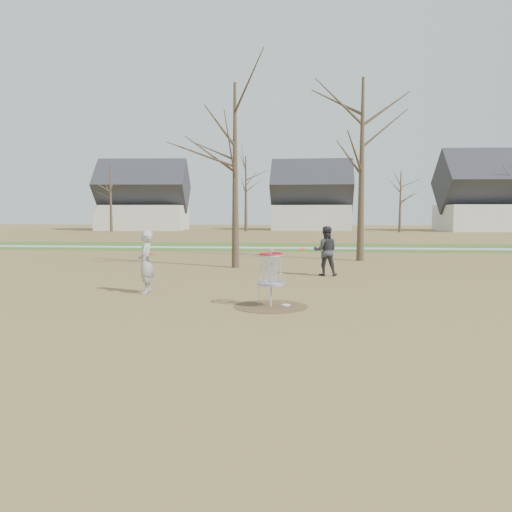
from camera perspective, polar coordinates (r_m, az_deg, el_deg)
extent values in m
plane|color=brown|center=(12.16, 1.71, -5.80)|extent=(160.00, 160.00, 0.00)
cube|color=#2D5119|center=(33.01, 3.97, 1.04)|extent=(160.00, 8.00, 0.01)
cube|color=#9E9E99|center=(32.01, 3.92, 0.93)|extent=(160.00, 1.50, 0.01)
cylinder|color=#47331E|center=(12.16, 1.71, -5.78)|extent=(1.80, 1.80, 0.01)
imported|color=#A5A5A5|center=(14.39, -12.50, -0.69)|extent=(0.50, 0.69, 1.77)
imported|color=#302F34|center=(18.15, 7.96, 0.58)|extent=(0.87, 0.68, 1.79)
cylinder|color=silver|center=(12.28, 3.43, -5.61)|extent=(0.22, 0.22, 0.02)
cylinder|color=#F0500C|center=(15.32, 5.29, 0.80)|extent=(0.23, 0.22, 0.10)
cylinder|color=red|center=(14.19, -11.74, 0.20)|extent=(0.22, 0.22, 0.02)
cylinder|color=#9EA3AD|center=(12.05, 1.72, -2.65)|extent=(0.05, 0.05, 1.35)
cylinder|color=#9EA3AD|center=(12.07, 1.71, -3.24)|extent=(0.64, 0.64, 0.04)
torus|color=#9EA3AD|center=(11.99, 1.72, 0.07)|extent=(0.60, 0.60, 0.04)
torus|color=red|center=(11.99, 1.72, 0.24)|extent=(0.60, 0.60, 0.04)
cone|color=#382B1E|center=(20.66, -2.40, 9.08)|extent=(0.32, 0.32, 7.50)
cone|color=#382B1E|center=(24.16, 11.98, 9.57)|extent=(0.36, 0.36, 8.50)
cone|color=#382B1E|center=(62.25, -16.28, 6.38)|extent=(0.36, 0.36, 8.00)
cone|color=#382B1E|center=(60.34, -1.17, 7.11)|extent=(0.40, 0.40, 9.00)
cone|color=#382B1E|center=(60.00, 16.16, 5.97)|extent=(0.32, 0.32, 7.00)
cube|color=silver|center=(67.21, -12.76, 4.30)|extent=(11.46, 7.75, 3.20)
pyramid|color=#2D2D33|center=(67.26, -12.81, 7.17)|extent=(12.01, 7.79, 3.55)
cube|color=silver|center=(65.94, 6.37, 4.38)|extent=(10.24, 7.34, 3.20)
pyramid|color=#2D2D33|center=(65.99, 6.40, 7.31)|extent=(10.74, 7.36, 3.55)
cube|color=silver|center=(68.03, 25.31, 3.95)|extent=(12.40, 8.62, 3.20)
pyramid|color=#2D2D33|center=(68.09, 25.43, 7.00)|extent=(13.00, 8.65, 4.06)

